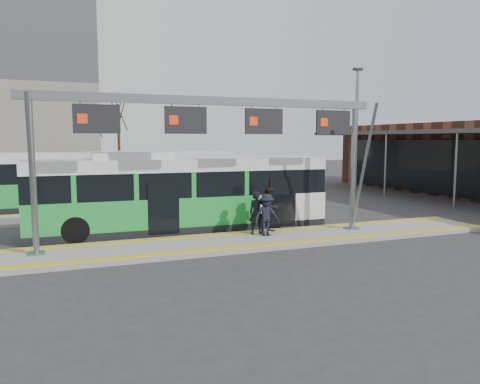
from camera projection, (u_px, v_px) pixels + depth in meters
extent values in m
plane|color=#2D2D30|center=(229.00, 244.00, 17.13)|extent=(120.00, 120.00, 0.00)
cube|color=gray|center=(229.00, 242.00, 17.13)|extent=(22.00, 3.00, 0.15)
cube|color=gray|center=(99.00, 216.00, 23.11)|extent=(20.00, 3.00, 0.15)
cube|color=yellow|center=(219.00, 234.00, 18.18)|extent=(22.00, 0.35, 0.02)
cube|color=yellow|center=(241.00, 247.00, 16.05)|extent=(22.00, 0.35, 0.02)
cube|color=yellow|center=(97.00, 211.00, 24.17)|extent=(20.00, 0.35, 0.02)
cylinder|color=slate|center=(33.00, 176.00, 14.79)|extent=(0.20, 0.20, 5.05)
cube|color=slate|center=(37.00, 253.00, 15.07)|extent=(0.50, 0.50, 0.06)
cylinder|color=slate|center=(32.00, 178.00, 14.14)|extent=(0.12, 1.46, 4.90)
cylinder|color=slate|center=(353.00, 168.00, 19.08)|extent=(0.20, 0.20, 5.05)
cube|color=slate|center=(352.00, 228.00, 19.36)|extent=(0.50, 0.50, 0.06)
cylinder|color=slate|center=(364.00, 169.00, 18.43)|extent=(0.12, 1.46, 4.90)
cube|color=slate|center=(213.00, 101.00, 16.65)|extent=(13.00, 0.25, 0.30)
cube|color=black|center=(97.00, 119.00, 15.30)|extent=(1.50, 0.12, 0.95)
cube|color=red|center=(82.00, 119.00, 15.07)|extent=(0.32, 0.02, 0.32)
cube|color=black|center=(186.00, 120.00, 16.37)|extent=(1.50, 0.12, 0.95)
cube|color=red|center=(174.00, 120.00, 16.15)|extent=(0.32, 0.02, 0.32)
cube|color=black|center=(264.00, 121.00, 17.45)|extent=(1.50, 0.12, 0.95)
cube|color=red|center=(254.00, 121.00, 17.22)|extent=(0.32, 0.02, 0.32)
cube|color=black|center=(333.00, 122.00, 18.52)|extent=(1.50, 0.12, 0.95)
cube|color=red|center=(324.00, 122.00, 18.29)|extent=(0.32, 0.02, 0.32)
cylinder|color=slate|center=(456.00, 170.00, 25.90)|extent=(0.14, 0.14, 4.30)
cylinder|color=slate|center=(386.00, 165.00, 31.46)|extent=(0.14, 0.14, 4.30)
cube|color=black|center=(182.00, 226.00, 19.78)|extent=(12.26, 2.82, 0.36)
cube|color=green|center=(182.00, 208.00, 19.70)|extent=(12.26, 2.82, 1.17)
cube|color=black|center=(182.00, 182.00, 19.57)|extent=(12.26, 2.74, 1.02)
cube|color=white|center=(181.00, 164.00, 19.49)|extent=(12.26, 2.82, 0.51)
cube|color=orange|center=(311.00, 164.00, 21.58)|extent=(0.08, 1.82, 0.29)
cube|color=white|center=(131.00, 155.00, 18.75)|extent=(3.09, 1.87, 0.31)
cylinder|color=black|center=(75.00, 230.00, 17.22)|extent=(1.02, 0.32, 1.02)
cylinder|color=black|center=(75.00, 220.00, 19.36)|extent=(1.02, 0.32, 1.02)
cylinder|color=black|center=(272.00, 218.00, 19.92)|extent=(1.02, 0.32, 1.02)
cylinder|color=black|center=(253.00, 210.00, 22.07)|extent=(1.02, 0.32, 1.02)
cube|color=black|center=(120.00, 204.00, 26.68)|extent=(12.57, 3.01, 0.36)
cube|color=green|center=(120.00, 190.00, 26.59)|extent=(12.57, 3.01, 1.20)
cube|color=black|center=(119.00, 170.00, 26.46)|extent=(12.56, 2.93, 1.04)
cube|color=white|center=(119.00, 157.00, 26.38)|extent=(12.57, 3.01, 0.52)
cylinder|color=black|center=(35.00, 204.00, 24.09)|extent=(1.05, 0.34, 1.04)
cylinder|color=black|center=(38.00, 199.00, 26.29)|extent=(1.05, 0.34, 1.04)
cylinder|color=black|center=(189.00, 198.00, 26.78)|extent=(1.05, 0.34, 1.04)
cylinder|color=black|center=(180.00, 193.00, 28.98)|extent=(1.05, 0.34, 1.04)
imported|color=black|center=(257.00, 213.00, 18.18)|extent=(0.67, 0.50, 1.68)
imported|color=black|center=(270.00, 210.00, 18.58)|extent=(1.08, 0.99, 1.80)
imported|color=black|center=(267.00, 215.00, 17.90)|extent=(1.10, 0.70, 1.61)
cylinder|color=#382B21|center=(94.00, 147.00, 44.96)|extent=(0.28, 0.28, 6.24)
cylinder|color=#382B21|center=(119.00, 141.00, 47.92)|extent=(0.28, 0.28, 7.41)
cylinder|color=slate|center=(356.00, 141.00, 25.11)|extent=(0.16, 0.16, 7.52)
cube|color=black|center=(358.00, 69.00, 24.69)|extent=(0.50, 0.25, 0.12)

